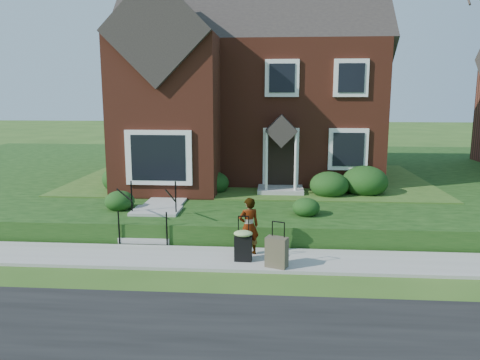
# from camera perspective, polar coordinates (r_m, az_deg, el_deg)

# --- Properties ---
(ground) EXTENTS (120.00, 120.00, 0.00)m
(ground) POSITION_cam_1_polar(r_m,az_deg,el_deg) (11.70, -0.84, -9.79)
(ground) COLOR #2D5119
(ground) RESTS_ON ground
(sidewalk) EXTENTS (60.00, 1.60, 0.08)m
(sidewalk) POSITION_cam_1_polar(r_m,az_deg,el_deg) (11.69, -0.84, -9.61)
(sidewalk) COLOR #9E9B93
(sidewalk) RESTS_ON ground
(terrace) EXTENTS (44.00, 20.00, 0.60)m
(terrace) POSITION_cam_1_polar(r_m,az_deg,el_deg) (22.36, 12.00, 0.55)
(terrace) COLOR #12350E
(terrace) RESTS_ON ground
(walkway) EXTENTS (1.20, 6.00, 0.06)m
(walkway) POSITION_cam_1_polar(r_m,az_deg,el_deg) (16.67, -7.87, -1.50)
(walkway) COLOR #9E9B93
(walkway) RESTS_ON terrace
(main_house) EXTENTS (10.40, 10.20, 9.40)m
(main_house) POSITION_cam_1_polar(r_m,az_deg,el_deg) (20.62, 1.01, 13.81)
(main_house) COLOR maroon
(main_house) RESTS_ON terrace
(front_steps) EXTENTS (1.40, 2.02, 1.50)m
(front_steps) POSITION_cam_1_polar(r_m,az_deg,el_deg) (13.73, -10.62, -4.83)
(front_steps) COLOR #9E9B93
(front_steps) RESTS_ON ground
(foundation_shrubs) EXTENTS (10.17, 4.28, 1.11)m
(foundation_shrubs) POSITION_cam_1_polar(r_m,az_deg,el_deg) (16.25, 1.62, -0.06)
(foundation_shrubs) COLOR #15340F
(foundation_shrubs) RESTS_ON terrace
(woman) EXTENTS (0.63, 0.53, 1.45)m
(woman) POSITION_cam_1_polar(r_m,az_deg,el_deg) (11.69, 1.08, -5.65)
(woman) COLOR #999999
(woman) RESTS_ON sidewalk
(suitcase_black) EXTENTS (0.47, 0.39, 1.10)m
(suitcase_black) POSITION_cam_1_polar(r_m,az_deg,el_deg) (11.33, 0.39, -7.77)
(suitcase_black) COLOR black
(suitcase_black) RESTS_ON sidewalk
(suitcase_olive) EXTENTS (0.56, 0.44, 1.08)m
(suitcase_olive) POSITION_cam_1_polar(r_m,az_deg,el_deg) (10.99, 4.49, -8.75)
(suitcase_olive) COLOR brown
(suitcase_olive) RESTS_ON sidewalk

